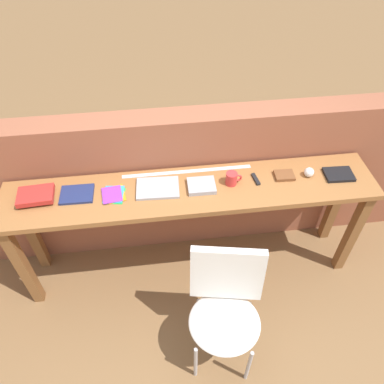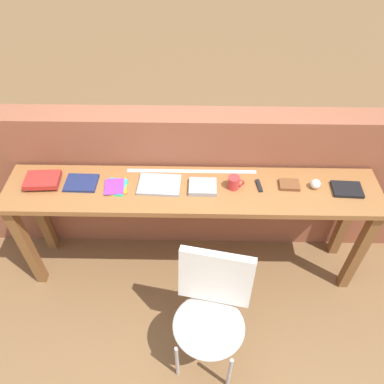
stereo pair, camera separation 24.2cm
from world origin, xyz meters
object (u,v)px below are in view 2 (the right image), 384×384
at_px(book_stack_leftmost, 42,180).
at_px(book_repair_rightmost, 347,189).
at_px(mug, 234,182).
at_px(pamphlet_pile_colourful, 116,187).
at_px(multitool_folded, 259,186).
at_px(magazine_cycling, 81,183).
at_px(chair_white_moulded, 211,309).
at_px(sports_ball_small, 315,184).
at_px(book_open_centre, 159,185).
at_px(leather_journal_brown, 289,185).

distance_m(book_stack_leftmost, book_repair_rightmost, 2.01).
bearing_deg(mug, book_repair_rightmost, -1.21).
height_order(pamphlet_pile_colourful, multitool_folded, multitool_folded).
distance_m(pamphlet_pile_colourful, book_repair_rightmost, 1.52).
bearing_deg(magazine_cycling, mug, 0.17).
distance_m(chair_white_moulded, sports_ball_small, 1.05).
bearing_deg(sports_ball_small, mug, -179.11).
xyz_separation_m(chair_white_moulded, book_open_centre, (-0.34, 0.70, 0.36)).
relative_size(book_open_centre, book_repair_rightmost, 1.45).
bearing_deg(book_open_centre, multitool_folded, 3.15).
relative_size(book_stack_leftmost, leather_journal_brown, 1.83).
height_order(chair_white_moulded, book_stack_leftmost, book_stack_leftmost).
xyz_separation_m(book_open_centre, book_repair_rightmost, (1.23, -0.02, 0.00)).
bearing_deg(book_open_centre, magazine_cycling, -178.08).
distance_m(mug, leather_journal_brown, 0.37).
bearing_deg(chair_white_moulded, book_open_centre, 116.27).
height_order(pamphlet_pile_colourful, mug, mug).
xyz_separation_m(magazine_cycling, book_open_centre, (0.52, -0.01, 0.00)).
bearing_deg(book_repair_rightmost, leather_journal_brown, 177.33).
xyz_separation_m(sports_ball_small, book_repair_rightmost, (0.21, -0.02, -0.02)).
relative_size(multitool_folded, sports_ball_small, 1.67).
bearing_deg(book_stack_leftmost, book_repair_rightmost, -0.88).
height_order(book_open_centre, mug, mug).
xyz_separation_m(multitool_folded, leather_journal_brown, (0.20, 0.01, 0.00)).
bearing_deg(pamphlet_pile_colourful, mug, 1.04).
relative_size(book_open_centre, mug, 2.53).
xyz_separation_m(book_open_centre, sports_ball_small, (1.03, 0.00, 0.02)).
bearing_deg(book_open_centre, pamphlet_pile_colourful, -172.92).
xyz_separation_m(leather_journal_brown, book_repair_rightmost, (0.37, -0.04, -0.00)).
distance_m(multitool_folded, leather_journal_brown, 0.20).
bearing_deg(leather_journal_brown, pamphlet_pile_colourful, -176.14).
relative_size(book_stack_leftmost, magazine_cycling, 1.13).
relative_size(chair_white_moulded, leather_journal_brown, 6.86).
height_order(chair_white_moulded, book_repair_rightmost, book_repair_rightmost).
distance_m(mug, sports_ball_small, 0.54).
distance_m(leather_journal_brown, book_repair_rightmost, 0.37).
bearing_deg(magazine_cycling, sports_ball_small, 0.77).
bearing_deg(chair_white_moulded, sports_ball_small, 45.57).
relative_size(book_stack_leftmost, mug, 2.17).
bearing_deg(leather_journal_brown, book_open_centre, -177.01).
bearing_deg(sports_ball_small, magazine_cycling, 179.74).
height_order(magazine_cycling, pamphlet_pile_colourful, magazine_cycling).
height_order(chair_white_moulded, book_open_centre, book_open_centre).
distance_m(sports_ball_small, book_repair_rightmost, 0.21).
distance_m(multitool_folded, book_repair_rightmost, 0.57).
distance_m(book_open_centre, sports_ball_small, 1.03).
bearing_deg(book_open_centre, sports_ball_small, 2.86).
distance_m(pamphlet_pile_colourful, mug, 0.78).
relative_size(mug, sports_ball_small, 1.67).
bearing_deg(pamphlet_pile_colourful, book_open_centre, 4.28).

